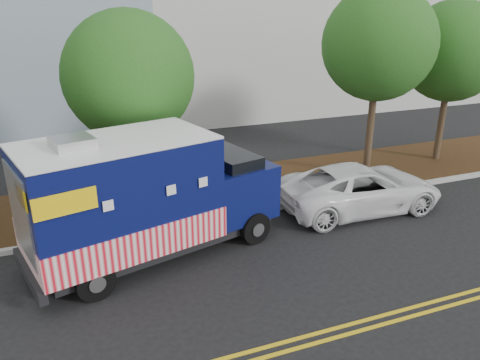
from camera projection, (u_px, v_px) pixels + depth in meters
name	position (u px, v px, depth m)	size (l,w,h in m)	color
ground	(180.00, 249.00, 12.90)	(120.00, 120.00, 0.00)	black
curb	(169.00, 225.00, 14.09)	(120.00, 0.18, 0.15)	#9E9E99
mulch_strip	(155.00, 199.00, 15.92)	(120.00, 4.00, 0.15)	black
centerline_near	(237.00, 355.00, 9.02)	(120.00, 0.10, 0.01)	gold
tree_b	(129.00, 77.00, 14.40)	(4.04, 4.04, 6.24)	#38281C
tree_c	(379.00, 44.00, 16.23)	(3.95, 3.95, 6.98)	#38281C
tree_d	(452.00, 52.00, 18.23)	(3.91, 3.91, 6.51)	#38281C
sign_post	(82.00, 198.00, 13.16)	(0.06, 0.06, 2.40)	#473828
food_truck	(143.00, 200.00, 12.00)	(7.11, 4.06, 3.54)	black
white_car	(360.00, 188.00, 15.11)	(2.46, 5.34, 1.48)	white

